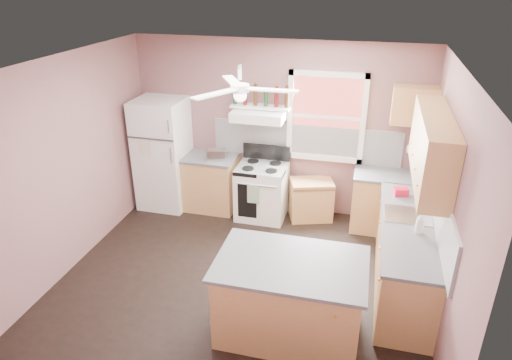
% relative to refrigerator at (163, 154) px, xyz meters
% --- Properties ---
extents(floor, '(4.50, 4.50, 0.00)m').
position_rel_refrigerator_xyz_m(floor, '(1.79, -1.64, -0.89)').
color(floor, black).
rests_on(floor, ground).
extents(ceiling, '(4.50, 4.50, 0.00)m').
position_rel_refrigerator_xyz_m(ceiling, '(1.79, -1.64, 1.81)').
color(ceiling, white).
rests_on(ceiling, ground).
extents(wall_back, '(4.50, 0.05, 2.70)m').
position_rel_refrigerator_xyz_m(wall_back, '(1.79, 0.38, 0.46)').
color(wall_back, '#795252').
rests_on(wall_back, ground).
extents(wall_right, '(0.05, 4.00, 2.70)m').
position_rel_refrigerator_xyz_m(wall_right, '(4.06, -1.64, 0.46)').
color(wall_right, '#795252').
rests_on(wall_right, ground).
extents(wall_left, '(0.05, 4.00, 2.70)m').
position_rel_refrigerator_xyz_m(wall_left, '(-0.49, -1.64, 0.46)').
color(wall_left, '#795252').
rests_on(wall_left, ground).
extents(backsplash_back, '(2.90, 0.03, 0.55)m').
position_rel_refrigerator_xyz_m(backsplash_back, '(2.24, 0.34, 0.28)').
color(backsplash_back, white).
rests_on(backsplash_back, wall_back).
extents(backsplash_right, '(0.03, 2.60, 0.55)m').
position_rel_refrigerator_xyz_m(backsplash_right, '(4.02, -1.34, 0.28)').
color(backsplash_right, white).
rests_on(backsplash_right, wall_right).
extents(window_view, '(1.00, 0.02, 1.20)m').
position_rel_refrigerator_xyz_m(window_view, '(2.54, 0.34, 0.71)').
color(window_view, maroon).
rests_on(window_view, wall_back).
extents(window_frame, '(1.16, 0.07, 1.36)m').
position_rel_refrigerator_xyz_m(window_frame, '(2.54, 0.31, 0.71)').
color(window_frame, white).
rests_on(window_frame, wall_back).
extents(refrigerator, '(0.76, 0.74, 1.79)m').
position_rel_refrigerator_xyz_m(refrigerator, '(0.00, 0.00, 0.00)').
color(refrigerator, white).
rests_on(refrigerator, floor).
extents(base_cabinet_left, '(0.90, 0.60, 0.86)m').
position_rel_refrigerator_xyz_m(base_cabinet_left, '(0.73, 0.06, -0.46)').
color(base_cabinet_left, '#AC8047').
rests_on(base_cabinet_left, floor).
extents(counter_left, '(0.92, 0.62, 0.04)m').
position_rel_refrigerator_xyz_m(counter_left, '(0.73, 0.06, -0.01)').
color(counter_left, '#515154').
rests_on(counter_left, base_cabinet_left).
extents(toaster, '(0.31, 0.21, 0.18)m').
position_rel_refrigerator_xyz_m(toaster, '(0.94, -0.07, 0.10)').
color(toaster, silver).
rests_on(toaster, counter_left).
extents(stove, '(0.75, 0.65, 0.86)m').
position_rel_refrigerator_xyz_m(stove, '(1.65, -0.03, -0.46)').
color(stove, white).
rests_on(stove, floor).
extents(range_hood, '(0.78, 0.50, 0.14)m').
position_rel_refrigerator_xyz_m(range_hood, '(1.56, 0.11, 0.73)').
color(range_hood, white).
rests_on(range_hood, wall_back).
extents(bottle_shelf, '(0.90, 0.26, 0.03)m').
position_rel_refrigerator_xyz_m(bottle_shelf, '(1.56, 0.23, 0.83)').
color(bottle_shelf, white).
rests_on(bottle_shelf, range_hood).
extents(cart, '(0.74, 0.60, 0.64)m').
position_rel_refrigerator_xyz_m(cart, '(2.41, 0.11, -0.57)').
color(cart, '#AC8047').
rests_on(cart, floor).
extents(base_cabinet_corner, '(1.00, 0.60, 0.86)m').
position_rel_refrigerator_xyz_m(base_cabinet_corner, '(3.54, 0.06, -0.46)').
color(base_cabinet_corner, '#AC8047').
rests_on(base_cabinet_corner, floor).
extents(base_cabinet_right, '(0.60, 2.20, 0.86)m').
position_rel_refrigerator_xyz_m(base_cabinet_right, '(3.74, -1.34, -0.46)').
color(base_cabinet_right, '#AC8047').
rests_on(base_cabinet_right, floor).
extents(counter_corner, '(1.02, 0.62, 0.04)m').
position_rel_refrigerator_xyz_m(counter_corner, '(3.54, 0.06, -0.01)').
color(counter_corner, '#515154').
rests_on(counter_corner, base_cabinet_corner).
extents(counter_right, '(0.62, 2.22, 0.04)m').
position_rel_refrigerator_xyz_m(counter_right, '(3.73, -1.34, -0.01)').
color(counter_right, '#515154').
rests_on(counter_right, base_cabinet_right).
extents(sink, '(0.55, 0.45, 0.03)m').
position_rel_refrigerator_xyz_m(sink, '(3.73, -1.14, 0.00)').
color(sink, silver).
rests_on(sink, counter_right).
extents(faucet, '(0.03, 0.03, 0.14)m').
position_rel_refrigerator_xyz_m(faucet, '(3.89, -1.14, 0.08)').
color(faucet, silver).
rests_on(faucet, sink).
extents(upper_cabinet_right, '(0.33, 1.80, 0.76)m').
position_rel_refrigerator_xyz_m(upper_cabinet_right, '(3.87, -1.14, 0.89)').
color(upper_cabinet_right, '#AC8047').
rests_on(upper_cabinet_right, wall_right).
extents(upper_cabinet_corner, '(0.60, 0.33, 0.52)m').
position_rel_refrigerator_xyz_m(upper_cabinet_corner, '(3.74, 0.19, 1.01)').
color(upper_cabinet_corner, '#AC8047').
rests_on(upper_cabinet_corner, wall_back).
extents(paper_towel, '(0.26, 0.12, 0.12)m').
position_rel_refrigerator_xyz_m(paper_towel, '(3.86, 0.22, 0.36)').
color(paper_towel, white).
rests_on(paper_towel, wall_back).
extents(island, '(1.46, 0.93, 0.86)m').
position_rel_refrigerator_xyz_m(island, '(2.54, -2.44, -0.46)').
color(island, '#AC8047').
rests_on(island, floor).
extents(island_top, '(1.55, 1.01, 0.04)m').
position_rel_refrigerator_xyz_m(island_top, '(2.54, -2.44, -0.01)').
color(island_top, '#515154').
rests_on(island_top, island).
extents(ceiling_fan_hub, '(0.20, 0.20, 0.08)m').
position_rel_refrigerator_xyz_m(ceiling_fan_hub, '(1.79, -1.64, 1.56)').
color(ceiling_fan_hub, white).
rests_on(ceiling_fan_hub, ceiling).
extents(soap_bottle, '(0.13, 0.13, 0.26)m').
position_rel_refrigerator_xyz_m(soap_bottle, '(3.83, -1.53, 0.14)').
color(soap_bottle, silver).
rests_on(soap_bottle, counter_right).
extents(red_caddy, '(0.20, 0.15, 0.10)m').
position_rel_refrigerator_xyz_m(red_caddy, '(3.66, -0.60, 0.06)').
color(red_caddy, red).
rests_on(red_caddy, counter_right).
extents(wine_bottles, '(0.86, 0.06, 0.31)m').
position_rel_refrigerator_xyz_m(wine_bottles, '(1.57, 0.23, 0.99)').
color(wine_bottles, '#143819').
rests_on(wine_bottles, bottle_shelf).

